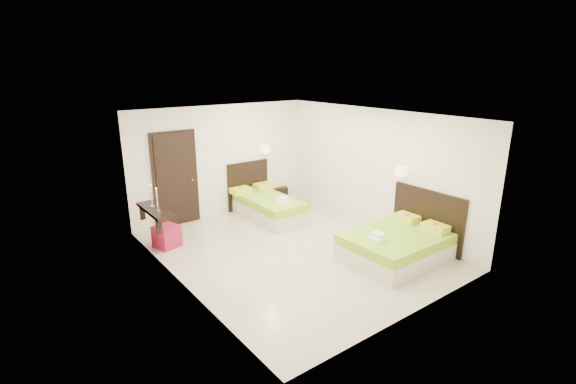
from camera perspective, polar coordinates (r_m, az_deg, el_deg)
floor at (r=8.20m, az=0.71°, el=-7.99°), size 5.50×5.50×0.00m
bed_single at (r=9.89m, az=-2.90°, el=-1.77°), size 1.14×1.90×1.57m
bed_double at (r=8.09m, az=14.89°, el=-6.79°), size 1.87×1.59×1.54m
nightstand at (r=11.15m, az=-1.21°, el=-0.17°), size 0.52×0.50×0.36m
ottoman at (r=8.63m, az=-16.23°, el=-5.84°), size 0.53×0.53×0.43m
door at (r=9.52m, az=-15.10°, el=1.69°), size 1.02×0.15×2.14m
console_shelf at (r=8.31m, az=-17.72°, el=-2.42°), size 0.35×1.20×0.78m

